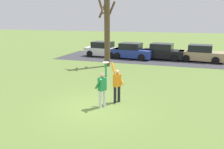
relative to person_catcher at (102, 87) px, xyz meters
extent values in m
plane|color=olive|center=(-0.32, -0.10, -0.98)|extent=(120.00, 120.00, 0.00)
cylinder|color=silver|center=(-0.07, -0.11, -0.57)|extent=(0.14, 0.14, 0.82)
cylinder|color=silver|center=(0.07, 0.11, -0.57)|extent=(0.14, 0.14, 0.82)
cube|color=#238447|center=(0.00, 0.00, 0.14)|extent=(0.37, 0.42, 0.60)
sphere|color=tan|center=(0.00, 0.00, 0.55)|extent=(0.23, 0.23, 0.23)
cylinder|color=#238447|center=(-0.12, -0.19, 0.19)|extent=(0.44, 0.32, 0.59)
cylinder|color=#238447|center=(0.12, 0.19, 0.77)|extent=(0.09, 0.09, 0.66)
cylinder|color=black|center=(0.54, 0.90, -0.57)|extent=(0.14, 0.14, 0.82)
cylinder|color=black|center=(0.41, 0.68, -0.57)|extent=(0.14, 0.14, 0.82)
cube|color=orange|center=(0.47, 0.79, 0.14)|extent=(0.37, 0.42, 0.60)
sphere|color=tan|center=(0.47, 0.79, 0.55)|extent=(0.23, 0.23, 0.23)
cylinder|color=orange|center=(0.59, 0.98, 0.19)|extent=(0.44, 0.32, 0.59)
cylinder|color=orange|center=(0.36, 0.60, 0.74)|extent=(0.33, 0.23, 0.65)
cylinder|color=white|center=(0.12, 0.19, 1.11)|extent=(0.29, 0.29, 0.02)
cube|color=white|center=(-4.84, 13.70, -0.43)|extent=(4.27, 2.23, 0.80)
cube|color=black|center=(-4.99, 13.72, 0.29)|extent=(2.26, 1.86, 0.64)
cylinder|color=black|center=(-3.47, 14.47, -0.65)|extent=(0.68, 0.29, 0.66)
cylinder|color=black|center=(-3.67, 12.66, -0.65)|extent=(0.68, 0.29, 0.66)
cylinder|color=black|center=(-6.00, 14.75, -0.65)|extent=(0.68, 0.29, 0.66)
cylinder|color=black|center=(-6.20, 12.93, -0.65)|extent=(0.68, 0.29, 0.66)
cube|color=#233893|center=(-1.61, 13.26, -0.43)|extent=(4.27, 2.23, 0.80)
cube|color=black|center=(-1.76, 13.27, 0.29)|extent=(2.26, 1.86, 0.64)
cylinder|color=black|center=(-0.25, 14.03, -0.65)|extent=(0.68, 0.29, 0.66)
cylinder|color=black|center=(-0.45, 12.21, -0.65)|extent=(0.68, 0.29, 0.66)
cylinder|color=black|center=(-2.78, 14.30, -0.65)|extent=(0.68, 0.29, 0.66)
cylinder|color=black|center=(-2.98, 12.49, -0.65)|extent=(0.68, 0.29, 0.66)
cube|color=black|center=(1.45, 13.83, -0.43)|extent=(4.27, 2.23, 0.80)
cube|color=black|center=(1.31, 13.85, 0.29)|extent=(2.26, 1.86, 0.64)
cylinder|color=black|center=(2.82, 14.60, -0.65)|extent=(0.68, 0.29, 0.66)
cylinder|color=black|center=(2.62, 12.79, -0.65)|extent=(0.68, 0.29, 0.66)
cylinder|color=black|center=(0.29, 14.87, -0.65)|extent=(0.68, 0.29, 0.66)
cylinder|color=black|center=(0.09, 13.06, -0.65)|extent=(0.68, 0.29, 0.66)
cube|color=tan|center=(5.08, 13.73, -0.43)|extent=(4.27, 2.23, 0.80)
cube|color=black|center=(4.94, 13.74, 0.29)|extent=(2.26, 1.86, 0.64)
cylinder|color=black|center=(6.45, 14.50, -0.65)|extent=(0.68, 0.29, 0.66)
cylinder|color=black|center=(6.25, 12.68, -0.65)|extent=(0.68, 0.29, 0.66)
cylinder|color=black|center=(3.92, 14.77, -0.65)|extent=(0.68, 0.29, 0.66)
cylinder|color=black|center=(3.72, 12.96, -0.65)|extent=(0.68, 0.29, 0.66)
cube|color=#38383D|center=(0.08, 13.62, -0.98)|extent=(18.71, 6.40, 0.01)
cylinder|color=brown|center=(-2.81, 8.91, 2.22)|extent=(0.48, 0.48, 6.41)
cylinder|color=brown|center=(-2.73, 9.37, 3.43)|extent=(1.10, 0.35, 2.00)
cylinder|color=brown|center=(-3.24, 8.53, 4.14)|extent=(0.97, 1.07, 1.54)
cylinder|color=brown|center=(-3.26, 8.99, 3.66)|extent=(0.35, 1.06, 1.18)
camera|label=1|loc=(3.42, -9.21, 3.04)|focal=36.00mm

